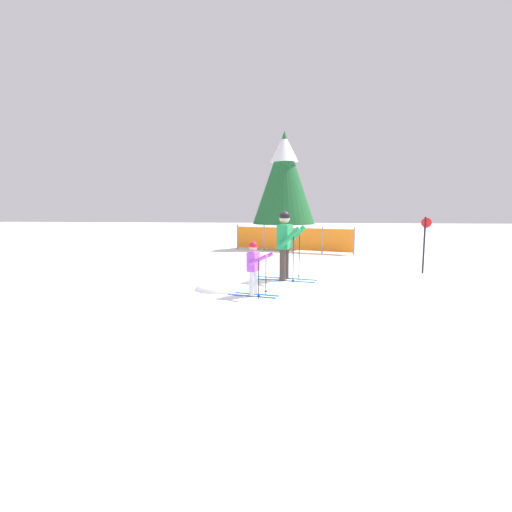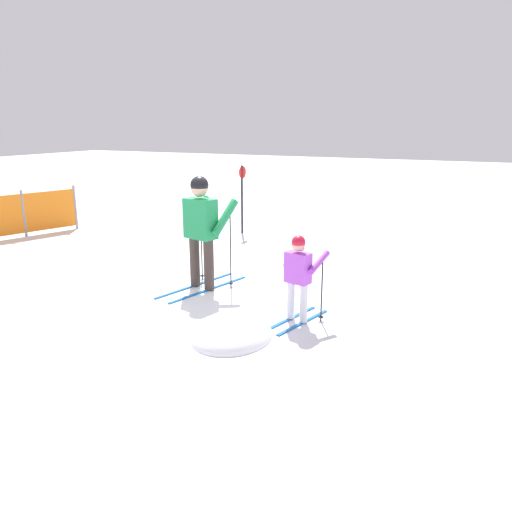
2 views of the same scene
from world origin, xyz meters
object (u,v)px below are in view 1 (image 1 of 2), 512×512
Objects in this scene: skier_child at (254,264)px; conifer_far at (284,176)px; safety_fence at (292,239)px; trail_marker at (425,239)px; skier_adult at (285,239)px.

conifer_far reaches higher than skier_child.
trail_marker is at bearing -52.50° from safety_fence.
conifer_far is (-0.13, 7.50, 2.07)m from skier_adult.
skier_adult is at bearing -92.28° from safety_fence.
trail_marker is at bearing 32.75° from skier_adult.
trail_marker is (4.00, -6.22, -2.15)m from conifer_far.
safety_fence is at bearing -76.02° from conifer_far.
conifer_far reaches higher than trail_marker.
skier_adult is 1.98m from skier_child.
skier_child is (-0.64, -1.84, -0.37)m from skier_adult.
safety_fence is at bearing 102.25° from skier_adult.
skier_adult reaches higher than trail_marker.
skier_child is at bearing -94.75° from skier_adult.
conifer_far is at bearing 122.74° from trail_marker.
conifer_far reaches higher than skier_adult.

